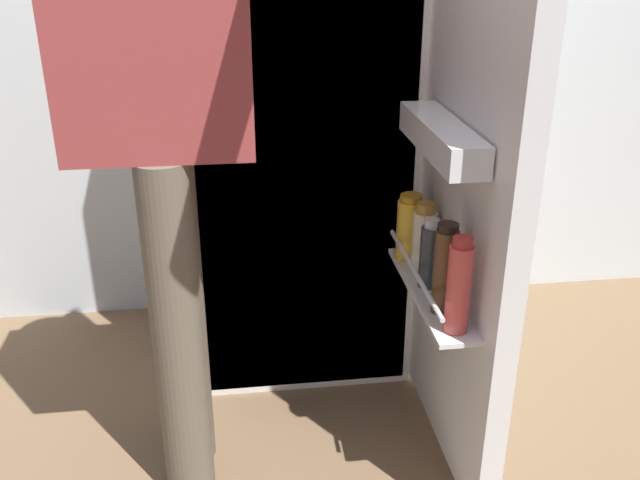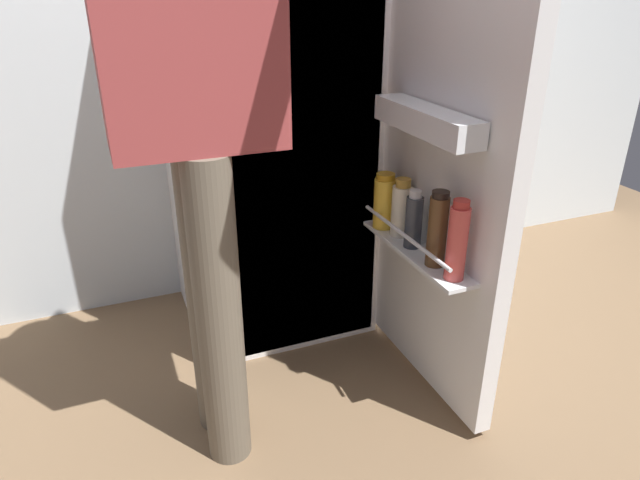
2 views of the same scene
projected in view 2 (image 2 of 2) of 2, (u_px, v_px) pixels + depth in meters
The scene contains 3 objects.
ground_plane at pixel (322, 390), 1.86m from camera, with size 5.23×5.23×0.00m, color brown.
refrigerator at pixel (277, 108), 1.93m from camera, with size 0.71×1.21×1.68m.
person at pixel (196, 65), 1.24m from camera, with size 0.53×0.72×1.77m.
Camera 2 is at (-0.56, -1.37, 1.24)m, focal length 31.53 mm.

